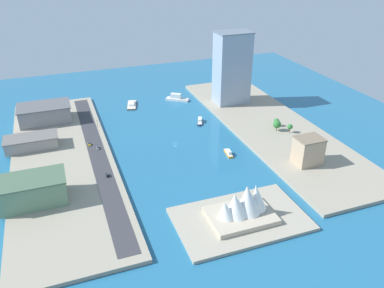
{
  "coord_description": "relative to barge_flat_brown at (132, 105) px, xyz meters",
  "views": [
    {
      "loc": [
        82.42,
        262.21,
        142.63
      ],
      "look_at": [
        -8.8,
        14.59,
        4.6
      ],
      "focal_mm": 36.51,
      "sensor_mm": 36.0,
      "label": 1
    }
  ],
  "objects": [
    {
      "name": "warehouse_low_gray",
      "position": [
        79.28,
        15.69,
        8.88
      ],
      "size": [
        43.71,
        28.15,
        14.88
      ],
      "color": "gray",
      "rests_on": "quay_east"
    },
    {
      "name": "barge_flat_brown",
      "position": [
        0.0,
        0.0,
        0.0
      ],
      "size": [
        13.95,
        24.78,
        3.05
      ],
      "color": "brown",
      "rests_on": "ground_plane"
    },
    {
      "name": "sedan_silver",
      "position": [
        44.22,
        83.18,
        2.33
      ],
      "size": [
        1.89,
        4.61,
        1.59
      ],
      "color": "black",
      "rests_on": "road_strip"
    },
    {
      "name": "apartment_midrise_tan",
      "position": [
        -91.65,
        155.38,
        11.25
      ],
      "size": [
        18.6,
        15.16,
        19.61
      ],
      "color": "tan",
      "rests_on": "quay_west"
    },
    {
      "name": "peninsula_point",
      "position": [
        -20.34,
        194.44,
        -0.1
      ],
      "size": [
        74.74,
        46.66,
        2.0
      ],
      "primitive_type": "cube",
      "color": "#A89E89",
      "rests_on": "ground_plane"
    },
    {
      "name": "opera_landmark",
      "position": [
        -21.08,
        194.44,
        9.4
      ],
      "size": [
        37.12,
        27.01,
        21.85
      ],
      "color": "#BCAD93",
      "rests_on": "peninsula_point"
    },
    {
      "name": "quay_east",
      "position": [
        70.73,
        89.59,
        0.15
      ],
      "size": [
        70.0,
        240.0,
        2.51
      ],
      "primitive_type": "cube",
      "color": "#9E937F",
      "rests_on": "ground_plane"
    },
    {
      "name": "ground_plane",
      "position": [
        -15.22,
        89.59,
        -1.1
      ],
      "size": [
        440.0,
        440.0,
        0.0
      ],
      "primitive_type": "plane",
      "color": "#23668E"
    },
    {
      "name": "water_taxi_orange",
      "position": [
        -46.91,
        121.18,
        0.27
      ],
      "size": [
        4.91,
        14.56,
        3.75
      ],
      "color": "orange",
      "rests_on": "ground_plane"
    },
    {
      "name": "park_tree_cluster",
      "position": [
        -101.84,
        101.61,
        6.82
      ],
      "size": [
        13.57,
        19.52,
        9.13
      ],
      "color": "brown",
      "rests_on": "quay_west"
    },
    {
      "name": "quay_west",
      "position": [
        -101.16,
        89.59,
        0.15
      ],
      "size": [
        70.0,
        240.0,
        2.51
      ],
      "primitive_type": "cube",
      "color": "#9E937F",
      "rests_on": "ground_plane"
    },
    {
      "name": "suv_black",
      "position": [
        43.76,
        124.64,
        2.35
      ],
      "size": [
        2.0,
        4.36,
        1.61
      ],
      "color": "black",
      "rests_on": "road_strip"
    },
    {
      "name": "tower_tall_glass",
      "position": [
        -91.66,
        29.25,
        35.11
      ],
      "size": [
        32.38,
        22.64,
        67.33
      ],
      "color": "#8C9EB2",
      "rests_on": "quay_west"
    },
    {
      "name": "road_strip",
      "position": [
        45.84,
        89.59,
        1.48
      ],
      "size": [
        12.12,
        228.0,
        0.15
      ],
      "primitive_type": "cube",
      "color": "#38383D",
      "rests_on": "quay_east"
    },
    {
      "name": "ferry_white_commuter",
      "position": [
        -45.56,
        1.94,
        1.38
      ],
      "size": [
        22.44,
        18.35,
        7.06
      ],
      "color": "silver",
      "rests_on": "ground_plane"
    },
    {
      "name": "traffic_light_waterfront",
      "position": [
        38.78,
        43.46,
        5.75
      ],
      "size": [
        0.36,
        0.36,
        6.5
      ],
      "color": "black",
      "rests_on": "quay_east"
    },
    {
      "name": "carpark_squat_concrete",
      "position": [
        90.68,
        63.83,
        6.09
      ],
      "size": [
        39.09,
        18.99,
        9.3
      ],
      "color": "gray",
      "rests_on": "quay_east"
    },
    {
      "name": "terminal_long_green",
      "position": [
        89.53,
        137.97,
        9.62
      ],
      "size": [
        39.24,
        23.79,
        16.36
      ],
      "color": "slate",
      "rests_on": "quay_east"
    },
    {
      "name": "taxi_yellow_cab",
      "position": [
        49.61,
        74.78,
        2.33
      ],
      "size": [
        2.12,
        4.35,
        1.59
      ],
      "color": "black",
      "rests_on": "road_strip"
    },
    {
      "name": "patrol_launch_navy",
      "position": [
        -47.66,
        60.0,
        0.36
      ],
      "size": [
        8.9,
        15.14,
        3.75
      ],
      "color": "#1E284C",
      "rests_on": "ground_plane"
    }
  ]
}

